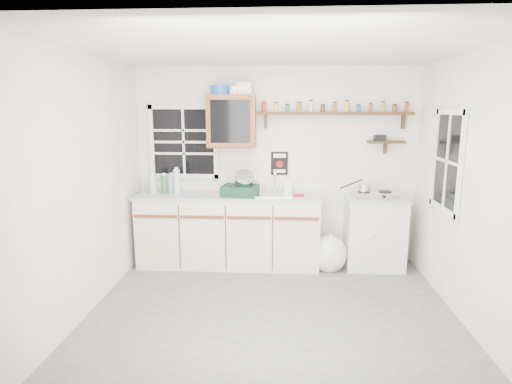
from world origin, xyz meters
TOP-DOWN VIEW (x-y plane):
  - room at (0.00, 0.00)m, footprint 3.64×3.24m
  - main_cabinet at (-0.58, 1.30)m, footprint 2.31×0.63m
  - right_cabinet at (1.25, 1.32)m, footprint 0.73×0.57m
  - sink at (-0.05, 1.30)m, footprint 0.52×0.44m
  - upper_cabinet at (-0.55, 1.44)m, footprint 0.60×0.32m
  - upper_cabinet_clutter at (-0.57, 1.44)m, footprint 0.51×0.24m
  - spice_shelf at (0.72, 1.51)m, footprint 1.91×0.18m
  - secondary_shelf at (1.36, 1.52)m, footprint 0.45×0.16m
  - warning_sign at (0.05, 1.59)m, footprint 0.22×0.02m
  - window_back at (-1.20, 1.59)m, footprint 0.93×0.03m
  - window_right at (1.79, 0.55)m, footprint 0.03×0.78m
  - water_bottles at (-1.37, 1.30)m, footprint 0.40×0.15m
  - dish_rack at (-0.41, 1.22)m, footprint 0.48×0.39m
  - soap_bottle at (0.16, 1.46)m, footprint 0.10×0.10m
  - rag at (0.29, 1.24)m, footprint 0.14×0.12m
  - hotplate at (1.22, 1.31)m, footprint 0.54×0.34m
  - saucepan at (1.09, 1.31)m, footprint 0.36×0.19m
  - trash_bag at (0.68, 1.16)m, footprint 0.43×0.39m

SIDE VIEW (x-z plane):
  - trash_bag at x=0.68m, z-range -0.04..0.46m
  - right_cabinet at x=1.25m, z-range 0.00..0.91m
  - main_cabinet at x=-0.58m, z-range 0.00..0.92m
  - rag at x=0.29m, z-range 0.92..0.94m
  - sink at x=-0.05m, z-range 0.79..1.08m
  - hotplate at x=1.22m, z-range 0.91..0.98m
  - saucepan at x=1.09m, z-range 0.94..1.10m
  - dish_rack at x=-0.41m, z-range 0.86..1.19m
  - soap_bottle at x=0.16m, z-range 0.92..1.13m
  - water_bottles at x=-1.37m, z-range 0.88..1.22m
  - room at x=0.00m, z-range -0.02..2.52m
  - warning_sign at x=0.05m, z-range 1.13..1.43m
  - window_right at x=1.79m, z-range 0.91..1.99m
  - window_back at x=-1.20m, z-range 1.06..2.04m
  - secondary_shelf at x=1.36m, z-range 1.46..1.69m
  - upper_cabinet at x=-0.55m, z-range 1.50..2.15m
  - spice_shelf at x=0.72m, z-range 1.76..2.11m
  - upper_cabinet_clutter at x=-0.57m, z-range 2.14..2.28m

